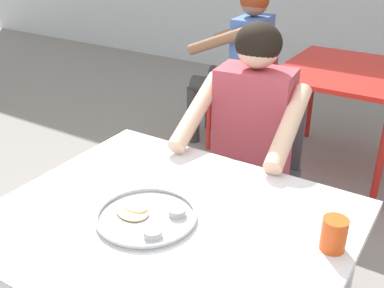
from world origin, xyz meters
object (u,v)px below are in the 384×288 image
chair_red_left (250,86)px  diner_foreground (247,138)px  chair_foreground (259,167)px  patron_background (240,54)px  table_background_red (347,81)px  table_foreground (170,235)px  thali_tray (147,216)px  drinking_cup (334,233)px

chair_red_left → diner_foreground: bearing=-65.6°
chair_foreground → patron_background: 1.28m
chair_foreground → table_background_red: 1.10m
table_foreground → patron_background: (-0.75, 1.99, 0.05)m
chair_foreground → table_background_red: bearing=83.2°
table_foreground → thali_tray: bearing=-146.0°
chair_red_left → drinking_cup: bearing=-58.2°
chair_foreground → table_background_red: size_ratio=0.86×
drinking_cup → chair_foreground: (-0.58, 0.79, -0.32)m
table_foreground → table_background_red: size_ratio=1.23×
chair_red_left → patron_background: size_ratio=0.73×
drinking_cup → patron_background: 2.24m
chair_foreground → chair_red_left: chair_red_left is taller
table_foreground → diner_foreground: diner_foreground is taller
table_background_red → thali_tray: bearing=-92.9°
table_foreground → chair_foreground: size_ratio=1.42×
chair_foreground → chair_red_left: (-0.54, 1.03, 0.04)m
chair_foreground → table_background_red: chair_foreground is taller
table_foreground → thali_tray: thali_tray is taller
drinking_cup → table_background_red: size_ratio=0.11×
drinking_cup → table_background_red: drinking_cup is taller
thali_tray → patron_background: size_ratio=0.28×
table_background_red → patron_background: 0.80m
diner_foreground → patron_background: (-0.68, 1.28, -0.01)m
diner_foreground → table_background_red: bearing=85.2°
table_foreground → patron_background: 2.13m
diner_foreground → table_background_red: 1.30m
thali_tray → patron_background: 2.15m
drinking_cup → diner_foreground: diner_foreground is taller
drinking_cup → chair_foreground: 1.03m
drinking_cup → table_background_red: 1.92m
table_foreground → chair_foreground: chair_foreground is taller
drinking_cup → diner_foreground: 0.80m
patron_background → table_background_red: bearing=0.3°
chair_foreground → chair_red_left: size_ratio=0.92×
patron_background → drinking_cup: bearing=-56.2°
thali_tray → diner_foreground: (-0.00, 0.75, -0.02)m
chair_foreground → diner_foreground: size_ratio=0.66×
thali_tray → chair_foreground: bearing=91.4°
table_foreground → drinking_cup: bearing=14.9°
table_foreground → patron_background: size_ratio=0.95×
table_background_red → patron_background: (-0.79, -0.00, 0.07)m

